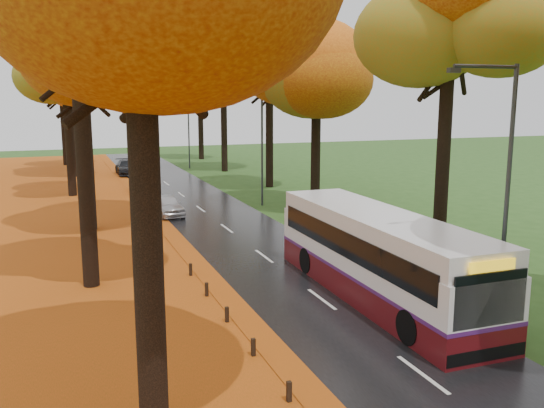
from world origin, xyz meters
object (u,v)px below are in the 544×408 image
car_silver (143,180)px  bus (378,254)px  car_white (167,205)px  streetlamp_mid (258,134)px  streetlamp_near (502,177)px  streetlamp_far (186,122)px  car_dark (127,167)px

car_silver → bus: bearing=-71.5°
car_white → bus: bearing=-80.4°
streetlamp_mid → car_white: (-6.30, -1.29, -4.05)m
streetlamp_near → streetlamp_far: 44.00m
streetlamp_mid → bus: bearing=-96.2°
car_white → car_dark: car_dark is taller
streetlamp_mid → streetlamp_far: bearing=90.0°
streetlamp_near → streetlamp_far: same height
streetlamp_near → streetlamp_mid: size_ratio=1.00×
streetlamp_far → bus: 40.62m
car_white → streetlamp_near: bearing=-77.5°
car_white → car_dark: 20.30m
streetlamp_far → bus: (-2.00, -40.45, -3.09)m
streetlamp_mid → car_silver: 11.85m
bus → car_white: bearing=104.6°
streetlamp_near → car_silver: 32.13m
streetlamp_mid → car_silver: (-6.23, 9.27, -3.95)m
car_white → streetlamp_far: bearing=70.4°
streetlamp_mid → streetlamp_near: bearing=-90.0°
streetlamp_mid → bus: 18.81m
streetlamp_near → car_silver: size_ratio=1.83×
car_silver → streetlamp_mid: bearing=-46.3°
streetlamp_mid → car_dark: streetlamp_mid is taller
car_dark → bus: bearing=-83.8°
car_white → car_dark: (0.00, 20.30, 0.05)m
streetlamp_near → car_dark: bearing=98.7°
streetlamp_far → car_white: size_ratio=2.19×
streetlamp_far → car_white: streetlamp_far is taller
car_white → streetlamp_mid: bearing=7.1°
car_silver → car_dark: car_silver is taller
streetlamp_mid → streetlamp_far: 22.00m
streetlamp_far → bus: streetlamp_far is taller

